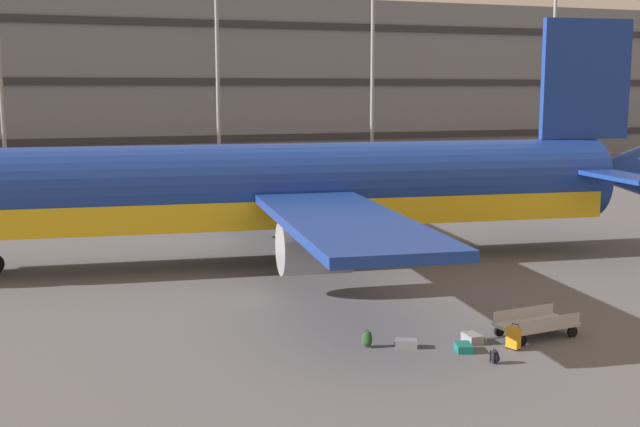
# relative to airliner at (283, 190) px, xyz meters

# --- Properties ---
(ground_plane) EXTENTS (600.00, 600.00, 0.00)m
(ground_plane) POSITION_rel_airliner_xyz_m (5.44, 0.31, -3.36)
(ground_plane) COLOR #5B5B60
(terminal_structure) EXTENTS (127.42, 16.97, 17.38)m
(terminal_structure) POSITION_rel_airliner_xyz_m (5.44, 54.97, 5.33)
(terminal_structure) COLOR slate
(terminal_structure) RESTS_ON ground_plane
(airliner) EXTENTS (39.04, 31.54, 11.38)m
(airliner) POSITION_rel_airliner_xyz_m (0.00, 0.00, 0.00)
(airliner) COLOR navy
(airliner) RESTS_ON ground_plane
(light_mast_center_left) EXTENTS (1.80, 0.50, 25.67)m
(light_mast_center_left) POSITION_rel_airliner_xyz_m (5.66, 40.23, 11.22)
(light_mast_center_left) COLOR gray
(light_mast_center_left) RESTS_ON ground_plane
(light_mast_center_right) EXTENTS (1.80, 0.50, 23.65)m
(light_mast_center_right) POSITION_rel_airliner_xyz_m (21.37, 40.23, 10.18)
(light_mast_center_right) COLOR gray
(light_mast_center_right) RESTS_ON ground_plane
(light_mast_right) EXTENTS (1.80, 0.50, 19.07)m
(light_mast_right) POSITION_rel_airliner_xyz_m (42.57, 40.23, 7.82)
(light_mast_right) COLOR gray
(light_mast_right) RESTS_ON ground_plane
(suitcase_silver) EXTENTS (0.46, 0.74, 0.27)m
(suitcase_silver) POSITION_rel_airliner_xyz_m (2.14, -13.77, -3.22)
(suitcase_silver) COLOR gray
(suitcase_silver) RESTS_ON ground_plane
(suitcase_red) EXTENTS (0.64, 0.78, 0.24)m
(suitcase_red) POSITION_rel_airliner_xyz_m (1.43, -14.47, -3.24)
(suitcase_red) COLOR #147266
(suitcase_red) RESTS_ON ground_plane
(suitcase_orange) EXTENTS (0.76, 0.61, 0.26)m
(suitcase_orange) POSITION_rel_airliner_xyz_m (-0.07, -13.55, -3.23)
(suitcase_orange) COLOR gray
(suitcase_orange) RESTS_ON ground_plane
(suitcase_scuffed) EXTENTS (0.35, 0.47, 0.80)m
(suitcase_scuffed) POSITION_rel_airliner_xyz_m (2.98, -14.81, -2.98)
(suitcase_scuffed) COLOR orange
(suitcase_scuffed) RESTS_ON ground_plane
(backpack_large) EXTENTS (0.29, 0.33, 0.47)m
(backpack_large) POSITION_rel_airliner_xyz_m (1.75, -15.76, -3.15)
(backpack_large) COLOR black
(backpack_large) RESTS_ON ground_plane
(backpack_laid_flat) EXTENTS (0.39, 0.35, 0.56)m
(backpack_laid_flat) POSITION_rel_airliner_xyz_m (-1.22, -13.13, -3.11)
(backpack_laid_flat) COLOR #264C26
(backpack_laid_flat) RESTS_ON ground_plane
(baggage_cart) EXTENTS (3.36, 1.60, 0.82)m
(baggage_cart) POSITION_rel_airliner_xyz_m (4.38, -13.93, -2.93)
(baggage_cart) COLOR #B7B7BC
(baggage_cart) RESTS_ON ground_plane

